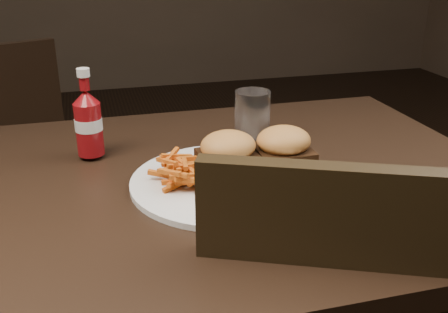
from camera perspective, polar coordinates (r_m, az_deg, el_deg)
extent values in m
cube|color=black|center=(0.96, -4.20, -3.52)|extent=(1.20, 0.80, 0.04)
cylinder|color=white|center=(0.93, 0.16, -2.79)|extent=(0.34, 0.34, 0.01)
cube|color=beige|center=(0.93, 0.44, -1.77)|extent=(0.09, 0.09, 0.02)
cube|color=beige|center=(0.96, 6.38, -1.14)|extent=(0.09, 0.08, 0.02)
cylinder|color=maroon|center=(1.06, -14.47, 2.91)|extent=(0.06, 0.06, 0.10)
cylinder|color=white|center=(1.11, 3.10, 4.19)|extent=(0.08, 0.08, 0.12)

